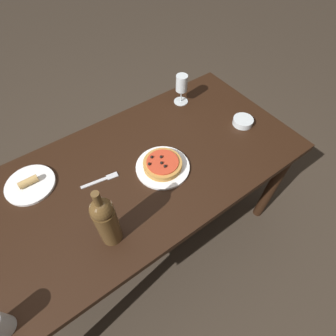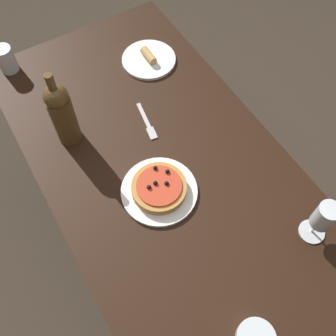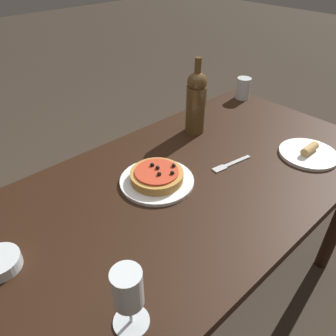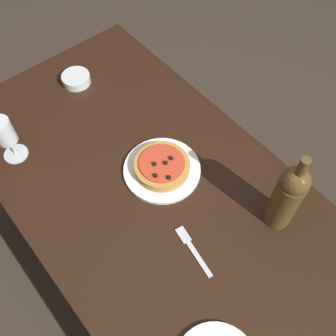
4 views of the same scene
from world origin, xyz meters
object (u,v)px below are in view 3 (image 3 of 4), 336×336
Objects in this scene: dining_table at (185,202)px; pizza at (157,175)px; wine_glass at (128,291)px; fork at (230,164)px; side_plate at (308,153)px; water_cup at (243,88)px; wine_bottle at (196,101)px; dinner_plate at (157,181)px.

dining_table is 0.15m from pizza.
wine_glass is 0.66m from fork.
dining_table is at bearing -23.50° from side_plate.
side_plate is at bearing 63.73° from water_cup.
fork is at bearing 158.46° from pizza.
wine_bottle is at bearing -155.68° from pizza.
water_cup is (-0.76, -0.23, 0.02)m from pizza.
dining_table is at bearing 22.77° from water_cup.
wine_bottle reaches higher than dinner_plate.
wine_bottle is at bearing -155.72° from dinner_plate.
wine_glass is 0.99× the size of fork.
dinner_plate is 0.58m from side_plate.
water_cup reaches higher than fork.
dining_table is at bearing 38.84° from wine_bottle.
pizza reaches higher than fork.
water_cup is at bearing -170.49° from wine_bottle.
dining_table is 4.98× the size of wine_bottle.
dinner_plate is 0.28m from fork.
water_cup is 0.54m from side_plate.
dinner_plate is 0.40m from wine_bottle.
dinner_plate is 1.16× the size of side_plate.
water_cup reaches higher than dining_table.
wine_glass reaches higher than side_plate.
wine_glass reaches higher than dining_table.
wine_glass reaches higher than dinner_plate.
wine_bottle reaches higher than fork.
dinner_plate is (0.07, -0.06, 0.09)m from dining_table.
wine_bottle is (-0.34, -0.16, 0.13)m from dinner_plate.
wine_bottle is (-0.27, -0.22, 0.22)m from dining_table.
fork is at bearing -159.79° from wine_glass.
water_cup is at bearing -116.27° from side_plate.
water_cup is at bearing -163.51° from dinner_plate.
side_plate is (-0.52, 0.26, 0.00)m from dinner_plate.
pizza is 1.04× the size of fork.
side_plate is at bearing 153.60° from dinner_plate.
fork is (-0.26, 0.10, -0.03)m from pizza.
pizza is (-0.00, 0.00, 0.02)m from dinner_plate.
dinner_plate is 0.79m from water_cup.
pizza is 0.58m from side_plate.
wine_glass is at bearing 42.49° from pizza.
dining_table is 0.21m from fork.
pizza is 0.49m from wine_glass.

